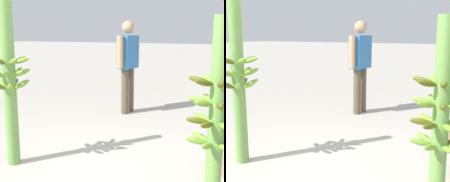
% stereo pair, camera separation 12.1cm
% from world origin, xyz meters
% --- Properties ---
extents(banana_stalk_left, '(0.44, 0.44, 1.66)m').
position_xyz_m(banana_stalk_left, '(-1.01, 0.12, 0.86)').
color(banana_stalk_left, '#6B9E47').
rests_on(banana_stalk_left, ground_plane).
extents(banana_stalk_center, '(0.45, 0.44, 1.48)m').
position_xyz_m(banana_stalk_center, '(1.00, 0.23, 0.75)').
color(banana_stalk_center, '#6B9E47').
rests_on(banana_stalk_center, ground_plane).
extents(vendor_person, '(0.21, 0.66, 1.56)m').
position_xyz_m(vendor_person, '(-0.93, 2.65, 0.92)').
color(vendor_person, brown).
rests_on(vendor_person, ground_plane).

